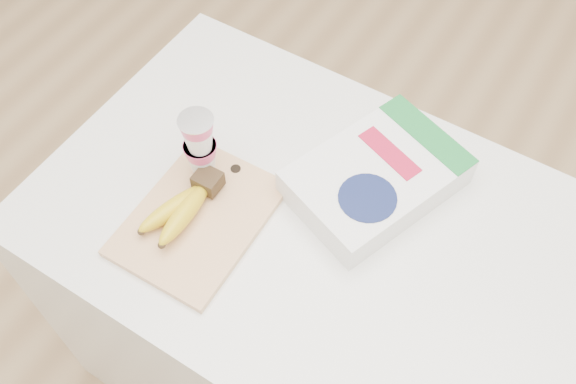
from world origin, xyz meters
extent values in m
plane|color=tan|center=(0.00, 0.00, 0.00)|extent=(4.00, 4.00, 0.00)
cube|color=silver|center=(0.00, 0.00, 0.39)|extent=(1.04, 0.70, 0.78)
cube|color=#E9BB80|center=(-0.18, -0.12, 0.79)|extent=(0.23, 0.31, 0.02)
cube|color=#382816|center=(-0.20, -0.05, 0.82)|extent=(0.05, 0.05, 0.03)
ellipsoid|color=gold|center=(-0.22, -0.13, 0.81)|extent=(0.07, 0.16, 0.05)
sphere|color=#382816|center=(-0.24, -0.20, 0.81)|extent=(0.01, 0.01, 0.01)
ellipsoid|color=gold|center=(-0.19, -0.13, 0.82)|extent=(0.05, 0.16, 0.05)
sphere|color=#382816|center=(-0.19, -0.21, 0.82)|extent=(0.01, 0.01, 0.01)
cylinder|color=silver|center=(-0.23, -0.03, 0.95)|extent=(0.06, 0.06, 0.00)
cube|color=white|center=(0.06, 0.12, 0.82)|extent=(0.30, 0.36, 0.07)
cube|color=#197431|center=(0.10, 0.24, 0.85)|extent=(0.22, 0.12, 0.00)
cylinder|color=#121B46|center=(0.07, 0.05, 0.85)|extent=(0.13, 0.13, 0.00)
cube|color=#B21433|center=(0.06, 0.16, 0.85)|extent=(0.14, 0.08, 0.00)
camera|label=1|loc=(0.29, -0.56, 1.79)|focal=40.00mm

